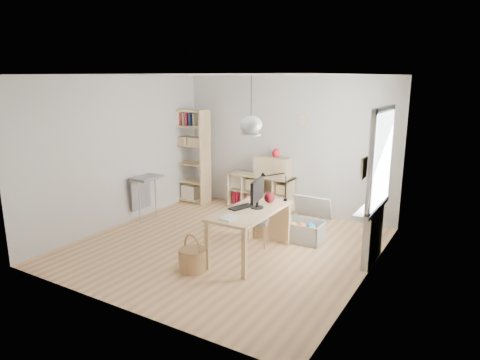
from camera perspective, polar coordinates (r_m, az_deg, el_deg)
The scene contains 20 objects.
ground at distance 7.03m, azimuth -1.97°, elevation -8.75°, with size 4.50×4.50×0.00m, color tan.
room_shell at distance 6.12m, azimuth 1.48°, elevation 7.31°, with size 4.50×4.50×4.50m.
window_unit at distance 6.30m, azimuth 18.35°, elevation 2.65°, with size 0.07×1.16×1.46m.
radiator at distance 6.61m, azimuth 17.30°, elevation -7.15°, with size 0.10×0.80×0.80m, color silver.
windowsill at distance 6.48m, azimuth 17.14°, elevation -3.53°, with size 0.22×1.20×0.06m, color silver.
desk at distance 6.41m, azimuth 1.41°, elevation -4.72°, with size 0.70×1.50×0.75m.
cube_shelf at distance 8.86m, azimuth 2.71°, elevation -1.95°, with size 1.40×0.38×0.72m.
tall_bookshelf at distance 9.28m, azimuth -6.63°, elevation 3.69°, with size 0.80×0.38×2.00m.
side_table at distance 8.29m, azimuth -12.63°, elevation -0.72°, with size 0.40×0.55×0.85m.
chair at distance 6.98m, azimuth 2.23°, elevation -5.08°, with size 0.48×0.48×0.77m.
wicker_basket at distance 6.15m, azimuth -6.36°, elevation -10.42°, with size 0.39×0.39×0.54m.
storage_chest at distance 7.28m, azimuth 8.71°, elevation -6.20°, with size 0.65×0.74×0.69m.
monitor at distance 6.38m, azimuth 2.30°, elevation -1.63°, with size 0.20×0.50×0.44m.
keyboard at distance 6.45m, azimuth 0.18°, elevation -3.62°, with size 0.15×0.41×0.02m, color black.
task_lamp at distance 6.80m, azimuth 4.37°, elevation -0.22°, with size 0.41×0.15×0.44m.
yarn_ball at distance 6.70m, azimuth 3.93°, elevation -2.36°, with size 0.17×0.17×0.17m, color #43080C.
paper_tray at distance 5.96m, azimuth -1.47°, elevation -5.07°, with size 0.20×0.26×0.03m, color silver.
drawer_chest at distance 8.55m, azimuth 4.36°, elevation 1.72°, with size 0.69×0.32×0.39m, color tan.
red_vase at distance 8.46m, azimuth 4.82°, elevation 3.60°, with size 0.16×0.16×0.19m, color maroon.
potted_plant at distance 6.76m, azimuth 17.81°, elevation -1.17°, with size 0.29×0.25×0.33m, color #3A6C28.
Camera 1 is at (3.52, -5.46, 2.67)m, focal length 32.00 mm.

